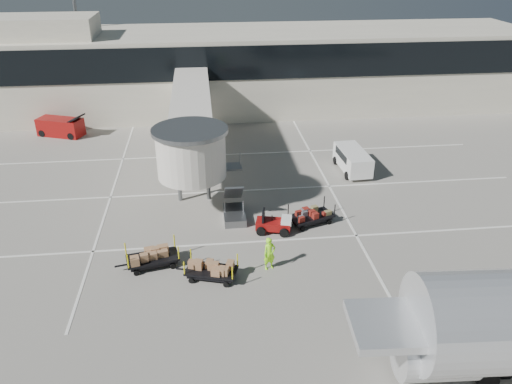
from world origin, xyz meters
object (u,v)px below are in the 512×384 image
baggage_tug (274,224)px  belt_loader (61,127)px  box_cart_near (211,270)px  ground_worker (269,254)px  box_cart_far (153,257)px  minivan (352,158)px  suitcase_cart (312,216)px

baggage_tug → belt_loader: (-17.38, 19.35, 0.29)m
box_cart_near → ground_worker: 3.33m
box_cart_far → minivan: 18.75m
box_cart_far → minivan: size_ratio=0.79×
minivan → belt_loader: 27.05m
suitcase_cart → belt_loader: 27.24m
box_cart_far → belt_loader: 24.44m
belt_loader → baggage_tug: bearing=-27.1°
suitcase_cart → box_cart_near: bearing=-160.6°
baggage_tug → suitcase_cart: baggage_tug is taller
ground_worker → belt_loader: bearing=105.3°
box_cart_far → belt_loader: bearing=102.1°
box_cart_far → suitcase_cart: bearing=8.4°
box_cart_near → ground_worker: bearing=26.2°
box_cart_near → minivan: size_ratio=0.75×
box_cart_near → minivan: minivan is taller
baggage_tug → belt_loader: size_ratio=0.51×
box_cart_far → ground_worker: ground_worker is taller
box_cart_far → baggage_tug: bearing=9.6°
ground_worker → minivan: (8.29, 12.50, 0.05)m
baggage_tug → ground_worker: (-0.85, -3.89, 0.45)m
box_cart_near → belt_loader: bearing=135.9°
baggage_tug → ground_worker: bearing=-88.9°
ground_worker → belt_loader: (-16.53, 23.24, -0.17)m
ground_worker → suitcase_cart: bearing=33.9°
belt_loader → minivan: bearing=-2.4°
box_cart_near → box_cart_far: box_cart_far is taller
baggage_tug → belt_loader: 26.01m
suitcase_cart → box_cart_far: (-9.87, -3.70, 0.06)m
box_cart_near → ground_worker: ground_worker is taller
baggage_tug → box_cart_near: size_ratio=0.69×
box_cart_near → ground_worker: (3.25, 0.54, 0.45)m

